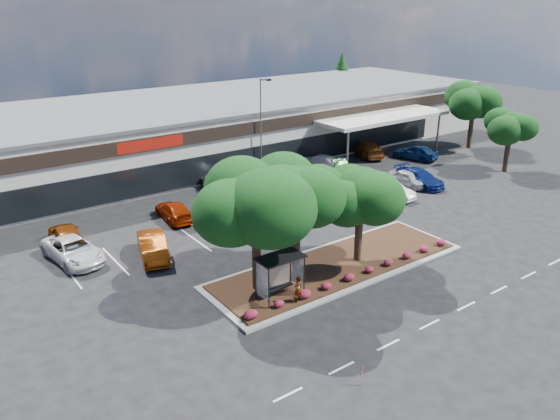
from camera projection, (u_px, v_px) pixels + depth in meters
ground at (404, 283)px, 33.94m from camera, size 160.00×160.00×0.00m
retail_store at (167, 132)px, 58.42m from camera, size 80.40×25.20×6.25m
landscape_island at (337, 266)px, 35.82m from camera, size 18.00×6.00×0.26m
lane_markings at (300, 229)px, 41.73m from camera, size 33.12×20.06×0.01m
shrub_row at (360, 273)px, 34.10m from camera, size 17.00×0.80×0.50m
bus_shelter at (279, 264)px, 31.23m from camera, size 2.75×1.55×2.59m
island_tree_west at (256, 227)px, 31.44m from camera, size 7.20×7.20×7.89m
island_tree_mid at (297, 215)px, 33.98m from camera, size 6.60×6.60×7.32m
island_tree_east at (360, 214)px, 35.19m from camera, size 5.80×5.80×6.50m
tree_east_near at (509, 140)px, 54.51m from camera, size 5.60×5.60×6.51m
tree_east_far at (472, 116)px, 63.08m from camera, size 6.40×6.40×7.62m
conifer_north_east at (341, 82)px, 84.09m from camera, size 3.96×3.96×9.00m
person_waiting at (298, 289)px, 31.07m from camera, size 0.64×0.47×1.61m
light_pole at (262, 134)px, 53.02m from camera, size 1.43×0.69×9.52m
survey_stake at (362, 373)px, 24.75m from camera, size 0.08×0.14×1.01m
car_0 at (73, 250)px, 36.54m from camera, size 3.35×5.90×1.55m
car_1 at (153, 247)px, 36.96m from camera, size 3.00×5.14×1.60m
car_2 at (215, 212)px, 43.04m from camera, size 3.51×5.77×1.50m
car_3 at (290, 208)px, 44.19m from camera, size 1.51×4.19×1.37m
car_4 at (267, 208)px, 43.75m from camera, size 4.32×6.44×1.64m
car_5 at (319, 205)px, 44.67m from camera, size 3.52×5.28×1.35m
car_6 at (392, 190)px, 48.13m from camera, size 2.09×4.48×1.42m
car_7 at (420, 178)px, 51.28m from camera, size 2.47×5.38×1.52m
car_8 at (409, 178)px, 51.23m from camera, size 1.70×4.21×1.43m
car_9 at (66, 236)px, 38.58m from camera, size 2.45×5.12×1.69m
car_10 at (174, 211)px, 43.45m from camera, size 2.48×5.07×1.42m
car_11 at (221, 182)px, 49.71m from camera, size 3.01×6.10×1.70m
car_12 at (232, 185)px, 49.47m from camera, size 2.93×5.30×1.40m
car_13 at (250, 182)px, 50.13m from camera, size 3.10×5.42×1.42m
car_14 at (320, 162)px, 56.25m from camera, size 3.35×5.55×1.50m
car_15 at (336, 164)px, 55.76m from camera, size 2.80×4.37×1.36m
car_16 at (367, 149)px, 60.81m from camera, size 4.53×6.36×1.71m
car_17 at (415, 152)px, 59.55m from camera, size 3.32×5.16×1.63m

